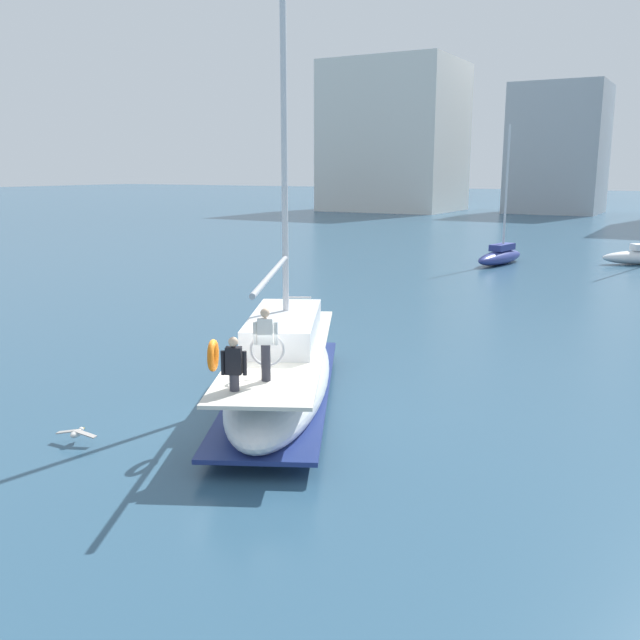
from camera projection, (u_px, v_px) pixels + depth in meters
ground_plane at (255, 427)px, 16.30m from camera, size 400.00×400.00×0.00m
main_sailboat at (282, 367)px, 17.87m from camera, size 6.37×9.68×14.11m
moored_catamaran at (500, 255)px, 44.00m from camera, size 2.19×5.50×8.56m
seagull at (77, 433)px, 15.27m from camera, size 0.96×0.48×0.16m
waterfront_buildings at (623, 132)px, 86.53m from camera, size 81.78×19.51×23.01m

